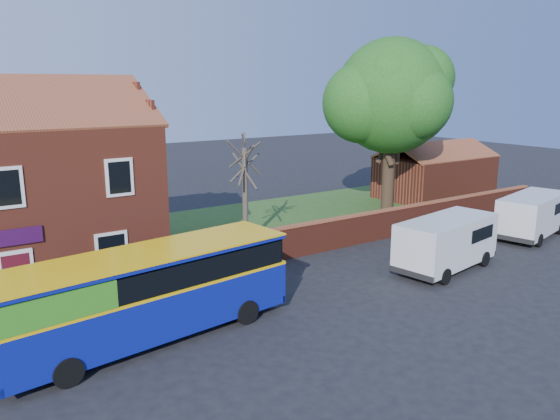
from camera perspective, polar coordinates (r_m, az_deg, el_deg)
ground at (r=18.45m, az=1.17°, el=-13.22°), size 120.00×120.00×0.00m
pavement at (r=21.07m, az=-24.72°, el=-10.85°), size 18.00×3.50×0.12m
kerb at (r=19.47m, az=-23.83°, el=-12.71°), size 18.00×0.15×0.14m
grass_strip at (r=35.75m, az=6.27°, el=-0.24°), size 26.00×12.00×0.04m
boundary_wall at (r=31.36m, az=13.37°, el=-0.90°), size 22.00×0.38×1.60m
outbuilding at (r=41.73m, az=15.85°, el=3.47°), size 8.20×5.06×4.17m
bus at (r=18.09m, az=-14.52°, el=-8.38°), size 9.96×3.65×2.97m
van_near at (r=25.50m, az=16.99°, el=-3.13°), size 5.64×2.98×2.35m
van_far at (r=32.65m, az=24.87°, el=-0.36°), size 5.60×3.24×2.31m
large_tree at (r=35.53m, az=11.45°, el=11.22°), size 9.03×7.14×11.01m
bare_tree at (r=27.91m, az=-3.67°, el=1.97°), size 2.07×2.46×5.51m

